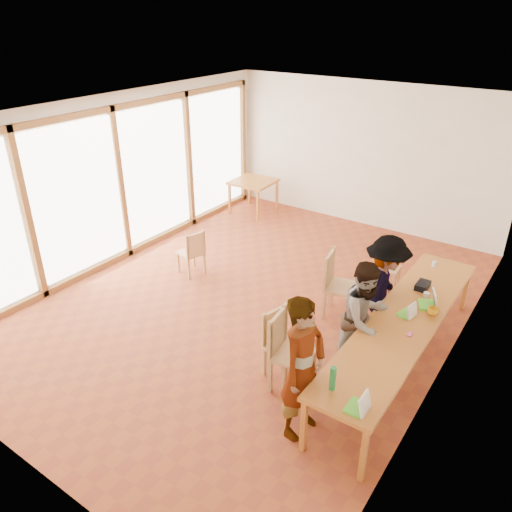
% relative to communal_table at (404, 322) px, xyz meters
% --- Properties ---
extents(ground, '(8.00, 8.00, 0.00)m').
position_rel_communal_table_xyz_m(ground, '(-2.50, 0.26, -0.70)').
color(ground, brown).
rests_on(ground, ground).
extents(wall_back, '(6.00, 0.10, 3.00)m').
position_rel_communal_table_xyz_m(wall_back, '(-2.50, 4.26, 0.80)').
color(wall_back, white).
rests_on(wall_back, ground).
extents(wall_front, '(6.00, 0.10, 3.00)m').
position_rel_communal_table_xyz_m(wall_front, '(-2.50, -3.74, 0.80)').
color(wall_front, white).
rests_on(wall_front, ground).
extents(wall_right, '(0.10, 8.00, 3.00)m').
position_rel_communal_table_xyz_m(wall_right, '(0.50, 0.26, 0.80)').
color(wall_right, white).
rests_on(wall_right, ground).
extents(window_wall, '(0.10, 8.00, 3.00)m').
position_rel_communal_table_xyz_m(window_wall, '(-5.46, 0.26, 0.80)').
color(window_wall, white).
rests_on(window_wall, ground).
extents(ceiling, '(6.00, 8.00, 0.04)m').
position_rel_communal_table_xyz_m(ceiling, '(-2.50, 0.26, 2.32)').
color(ceiling, white).
rests_on(ceiling, wall_back).
extents(communal_table, '(0.80, 4.00, 0.75)m').
position_rel_communal_table_xyz_m(communal_table, '(0.00, 0.00, 0.00)').
color(communal_table, orange).
rests_on(communal_table, ground).
extents(side_table, '(0.90, 0.90, 0.75)m').
position_rel_communal_table_xyz_m(side_table, '(-4.76, 3.46, -0.03)').
color(side_table, orange).
rests_on(side_table, ground).
extents(chair_near, '(0.54, 0.54, 0.55)m').
position_rel_communal_table_xyz_m(chair_near, '(-1.07, -1.16, -0.07)').
color(chair_near, tan).
rests_on(chair_near, ground).
extents(chair_mid, '(0.52, 0.52, 0.49)m').
position_rel_communal_table_xyz_m(chair_mid, '(-1.24, -0.99, -0.14)').
color(chair_mid, tan).
rests_on(chair_mid, ground).
extents(chair_far, '(0.57, 0.57, 0.55)m').
position_rel_communal_table_xyz_m(chair_far, '(-1.29, 0.66, -0.07)').
color(chair_far, tan).
rests_on(chair_far, ground).
extents(chair_empty, '(0.41, 0.41, 0.45)m').
position_rel_communal_table_xyz_m(chair_empty, '(-1.00, 1.83, -0.18)').
color(chair_empty, tan).
rests_on(chair_empty, ground).
extents(chair_spare, '(0.47, 0.47, 0.44)m').
position_rel_communal_table_xyz_m(chair_spare, '(-3.89, 0.38, -0.19)').
color(chair_spare, tan).
rests_on(chair_spare, ground).
extents(person_near, '(0.46, 0.66, 1.72)m').
position_rel_communal_table_xyz_m(person_near, '(-0.52, -1.69, 0.16)').
color(person_near, gray).
rests_on(person_near, ground).
extents(person_mid, '(0.81, 0.91, 1.57)m').
position_rel_communal_table_xyz_m(person_mid, '(-0.40, -0.34, 0.08)').
color(person_mid, gray).
rests_on(person_mid, ground).
extents(person_far, '(0.82, 1.16, 1.62)m').
position_rel_communal_table_xyz_m(person_far, '(-0.44, 0.40, 0.11)').
color(person_far, gray).
rests_on(person_far, ground).
extents(laptop_near, '(0.21, 0.25, 0.20)m').
position_rel_communal_table_xyz_m(laptop_near, '(0.19, -1.80, 0.10)').
color(laptop_near, '#55DB2C').
rests_on(laptop_near, communal_table).
extents(laptop_mid, '(0.23, 0.25, 0.18)m').
position_rel_communal_table_xyz_m(laptop_mid, '(0.01, 0.10, 0.10)').
color(laptop_mid, '#55DB2C').
rests_on(laptop_mid, communal_table).
extents(laptop_far, '(0.32, 0.34, 0.23)m').
position_rel_communal_table_xyz_m(laptop_far, '(0.17, 0.48, 0.11)').
color(laptop_far, '#55DB2C').
rests_on(laptop_far, communal_table).
extents(yellow_mug, '(0.15, 0.15, 0.11)m').
position_rel_communal_table_xyz_m(yellow_mug, '(0.26, 0.29, 0.10)').
color(yellow_mug, yellow).
rests_on(yellow_mug, communal_table).
extents(green_bottle, '(0.07, 0.07, 0.28)m').
position_rel_communal_table_xyz_m(green_bottle, '(-0.17, -1.69, 0.19)').
color(green_bottle, '#1E793B').
rests_on(green_bottle, communal_table).
extents(clear_glass, '(0.07, 0.07, 0.09)m').
position_rel_communal_table_xyz_m(clear_glass, '(-0.12, 1.62, 0.09)').
color(clear_glass, silver).
rests_on(clear_glass, communal_table).
extents(condiment_cup, '(0.08, 0.08, 0.06)m').
position_rel_communal_table_xyz_m(condiment_cup, '(0.05, 0.70, 0.08)').
color(condiment_cup, white).
rests_on(condiment_cup, communal_table).
extents(pink_phone, '(0.05, 0.10, 0.01)m').
position_rel_communal_table_xyz_m(pink_phone, '(0.17, -0.29, 0.05)').
color(pink_phone, '#E34996').
rests_on(pink_phone, communal_table).
extents(black_pouch, '(0.16, 0.26, 0.09)m').
position_rel_communal_table_xyz_m(black_pouch, '(-0.06, 0.88, 0.09)').
color(black_pouch, black).
rests_on(black_pouch, communal_table).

